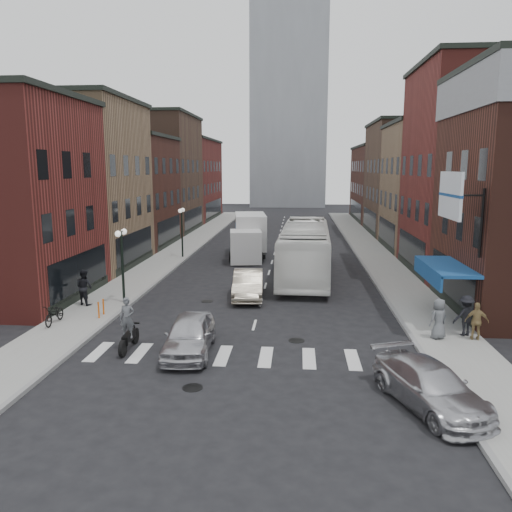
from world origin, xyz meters
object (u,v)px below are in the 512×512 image
at_px(transit_bus, 305,250).
at_px(curb_car, 430,386).
at_px(billboard_sign, 452,197).
at_px(motorcycle_rider, 128,326).
at_px(sedan_left_far, 248,284).
at_px(sedan_left_near, 189,335).
at_px(bike_rack, 101,308).
at_px(ped_right_b, 477,321).
at_px(box_truck, 249,237).
at_px(ped_left_solo, 84,287).
at_px(ped_right_c, 439,319).
at_px(streetlamp_far, 182,223).
at_px(streetlamp_near, 122,252).
at_px(ped_right_a, 466,316).
at_px(parked_bicycle, 55,314).

relative_size(transit_bus, curb_car, 2.83).
xyz_separation_m(billboard_sign, curb_car, (-2.43, -7.22, -5.45)).
height_order(motorcycle_rider, sedan_left_far, motorcycle_rider).
distance_m(billboard_sign, sedan_left_near, 12.57).
height_order(motorcycle_rider, curb_car, motorcycle_rider).
distance_m(bike_rack, curb_car, 15.92).
bearing_deg(ped_right_b, box_truck, -49.68).
distance_m(sedan_left_near, curb_car, 9.31).
height_order(motorcycle_rider, ped_left_solo, motorcycle_rider).
height_order(transit_bus, ped_right_c, transit_bus).
bearing_deg(sedan_left_far, streetlamp_far, 114.77).
bearing_deg(transit_bus, bike_rack, -131.86).
bearing_deg(transit_bus, box_truck, 124.24).
bearing_deg(bike_rack, sedan_left_far, 34.65).
xyz_separation_m(bike_rack, sedan_left_far, (6.80, 4.70, 0.23)).
bearing_deg(streetlamp_near, transit_bus, 38.24).
height_order(motorcycle_rider, sedan_left_near, motorcycle_rider).
xyz_separation_m(motorcycle_rider, curb_car, (10.99, -3.98, -0.36)).
relative_size(curb_car, ped_right_a, 2.63).
relative_size(box_truck, sedan_left_far, 1.76).
bearing_deg(billboard_sign, box_truck, 119.85).
bearing_deg(sedan_left_near, ped_right_b, 6.96).
bearing_deg(ped_right_a, box_truck, -77.46).
relative_size(streetlamp_near, sedan_left_near, 0.92).
bearing_deg(box_truck, sedan_left_near, -98.37).
xyz_separation_m(curb_car, ped_right_b, (3.44, 6.06, 0.28)).
xyz_separation_m(streetlamp_far, ped_left_solo, (-1.88, -14.71, -1.81)).
height_order(bike_rack, box_truck, box_truck).
bearing_deg(streetlamp_far, parked_bicycle, -96.03).
distance_m(sedan_left_near, ped_right_b, 12.09).
height_order(streetlamp_near, sedan_left_far, streetlamp_near).
bearing_deg(streetlamp_far, ped_right_c, -50.34).
bearing_deg(motorcycle_rider, bike_rack, 121.15).
height_order(billboard_sign, ped_right_c, billboard_sign).
height_order(streetlamp_near, bike_rack, streetlamp_near).
relative_size(streetlamp_far, sedan_left_near, 0.92).
distance_m(bike_rack, ped_right_c, 15.76).
distance_m(ped_right_a, ped_right_b, 0.61).
bearing_deg(parked_bicycle, transit_bus, 43.37).
distance_m(sedan_left_far, curb_car, 14.49).
distance_m(motorcycle_rider, ped_right_c, 13.04).
xyz_separation_m(streetlamp_far, ped_right_b, (17.00, -18.65, -1.95)).
distance_m(streetlamp_far, transit_bus, 11.73).
relative_size(streetlamp_near, ped_right_c, 2.35).
bearing_deg(bike_rack, transit_bus, 46.11).
distance_m(parked_bicycle, ped_right_c, 17.35).
xyz_separation_m(streetlamp_near, box_truck, (5.40, 14.95, -1.18)).
bearing_deg(streetlamp_near, streetlamp_far, 90.00).
distance_m(streetlamp_near, transit_bus, 12.65).
height_order(sedan_left_far, ped_right_b, ped_right_b).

